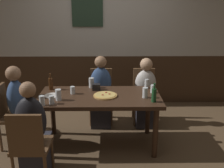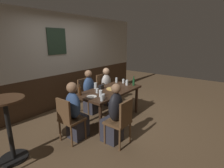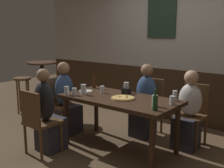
% 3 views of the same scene
% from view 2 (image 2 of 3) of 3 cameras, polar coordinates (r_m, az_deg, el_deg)
% --- Properties ---
extents(ground_plane, '(12.00, 12.00, 0.00)m').
position_cam_2_polar(ground_plane, '(4.29, -0.69, -11.47)').
color(ground_plane, brown).
extents(wall_back, '(6.40, 0.13, 2.60)m').
position_cam_2_polar(wall_back, '(5.08, -15.67, 7.50)').
color(wall_back, '#3D2819').
rests_on(wall_back, ground_plane).
extents(dining_table, '(1.64, 0.81, 0.74)m').
position_cam_2_polar(dining_table, '(4.05, -0.72, -3.16)').
color(dining_table, '#382316').
rests_on(dining_table, ground_plane).
extents(chair_right_far, '(0.40, 0.40, 0.88)m').
position_cam_2_polar(chair_right_far, '(5.13, -2.94, -1.12)').
color(chair_right_far, brown).
rests_on(chair_right_far, ground_plane).
extents(chair_head_west, '(0.40, 0.40, 0.88)m').
position_cam_2_polar(chair_head_west, '(3.30, -14.38, -10.92)').
color(chair_head_west, brown).
rests_on(chair_head_west, ground_plane).
extents(chair_left_near, '(0.40, 0.40, 0.88)m').
position_cam_2_polar(chair_left_near, '(3.12, 3.04, -12.01)').
color(chair_left_near, brown).
rests_on(chair_left_near, ground_plane).
extents(chair_mid_far, '(0.40, 0.40, 0.88)m').
position_cam_2_polar(chair_mid_far, '(4.63, -8.75, -3.05)').
color(chair_mid_far, brown).
rests_on(chair_mid_far, ground_plane).
extents(person_right_far, '(0.34, 0.37, 1.10)m').
position_cam_2_polar(person_right_far, '(5.04, -1.51, -1.78)').
color(person_right_far, '#2D2D38').
rests_on(person_right_far, ground_plane).
extents(person_head_west, '(0.37, 0.34, 1.15)m').
position_cam_2_polar(person_head_west, '(3.39, -12.20, -10.21)').
color(person_head_west, '#2D2D38').
rests_on(person_head_west, ground_plane).
extents(person_left_near, '(0.34, 0.37, 1.15)m').
position_cam_2_polar(person_left_near, '(3.21, 0.60, -11.46)').
color(person_left_near, '#2D2D38').
rests_on(person_left_near, ground_plane).
extents(person_mid_far, '(0.34, 0.37, 1.14)m').
position_cam_2_polar(person_mid_far, '(4.52, -7.30, -3.67)').
color(person_mid_far, '#2D2D38').
rests_on(person_mid_far, ground_plane).
extents(pizza, '(0.32, 0.32, 0.03)m').
position_cam_2_polar(pizza, '(4.06, 0.27, -1.63)').
color(pizza, tan).
rests_on(pizza, dining_table).
extents(beer_glass_tall, '(0.07, 0.07, 0.14)m').
position_cam_2_polar(beer_glass_tall, '(4.43, 5.01, 0.36)').
color(beer_glass_tall, silver).
rests_on(beer_glass_tall, dining_table).
extents(tumbler_water, '(0.06, 0.06, 0.10)m').
position_cam_2_polar(tumbler_water, '(3.41, -2.92, -4.31)').
color(tumbler_water, silver).
rests_on(tumbler_water, dining_table).
extents(pint_glass_stout, '(0.07, 0.07, 0.11)m').
position_cam_2_polar(pint_glass_stout, '(4.65, 3.86, 0.90)').
color(pint_glass_stout, silver).
rests_on(pint_glass_stout, dining_table).
extents(pint_glass_pale, '(0.07, 0.07, 0.12)m').
position_cam_2_polar(pint_glass_pale, '(3.30, -3.43, -4.85)').
color(pint_glass_pale, silver).
rests_on(pint_glass_pale, dining_table).
extents(pint_glass_amber, '(0.06, 0.06, 0.14)m').
position_cam_2_polar(pint_glass_amber, '(4.70, 1.51, 1.24)').
color(pint_glass_amber, silver).
rests_on(pint_glass_amber, dining_table).
extents(beer_glass_half, '(0.08, 0.08, 0.15)m').
position_cam_2_polar(beer_glass_half, '(4.13, -5.53, -0.70)').
color(beer_glass_half, silver).
rests_on(beer_glass_half, dining_table).
extents(tumbler_short, '(0.07, 0.07, 0.14)m').
position_cam_2_polar(tumbler_short, '(3.52, -3.80, -3.37)').
color(tumbler_short, silver).
rests_on(tumbler_short, dining_table).
extents(highball_clear, '(0.06, 0.06, 0.10)m').
position_cam_2_polar(highball_clear, '(3.79, -5.02, -2.40)').
color(highball_clear, silver).
rests_on(highball_clear, dining_table).
extents(beer_bottle_green, '(0.06, 0.06, 0.24)m').
position_cam_2_polar(beer_bottle_green, '(4.42, 7.30, 0.73)').
color(beer_bottle_green, '#194723').
rests_on(beer_bottle_green, dining_table).
extents(beer_bottle_brown, '(0.06, 0.06, 0.24)m').
position_cam_2_polar(beer_bottle_brown, '(3.68, -10.72, -2.35)').
color(beer_bottle_brown, '#42230F').
rests_on(beer_bottle_brown, dining_table).
extents(plate_white_large, '(0.21, 0.21, 0.01)m').
position_cam_2_polar(plate_white_large, '(3.56, -6.88, -4.23)').
color(plate_white_large, white).
rests_on(plate_white_large, dining_table).
extents(condiment_caddy, '(0.11, 0.09, 0.09)m').
position_cam_2_polar(condiment_caddy, '(4.11, -3.67, -0.97)').
color(condiment_caddy, black).
rests_on(condiment_caddy, dining_table).
extents(side_bar_table, '(0.56, 0.56, 1.05)m').
position_cam_2_polar(side_bar_table, '(3.15, -31.54, -11.62)').
color(side_bar_table, black).
rests_on(side_bar_table, ground_plane).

